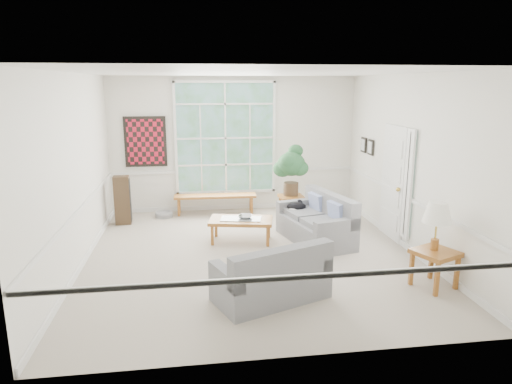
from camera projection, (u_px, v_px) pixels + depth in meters
floor at (252, 255)px, 7.73m from camera, size 5.50×6.00×0.01m
ceiling at (251, 72)px, 7.04m from camera, size 5.50×6.00×0.02m
wall_back at (234, 144)px, 10.27m from camera, size 5.50×0.02×3.00m
wall_front at (291, 222)px, 4.49m from camera, size 5.50×0.02×3.00m
wall_left at (75, 173)px, 7.01m from camera, size 0.02×6.00×3.00m
wall_right at (412, 164)px, 7.76m from camera, size 0.02×6.00×3.00m
window_back at (225, 138)px, 10.17m from camera, size 2.30×0.08×2.40m
entry_door at (392, 183)px, 8.43m from camera, size 0.08×0.90×2.10m
door_sidelight at (409, 184)px, 7.80m from camera, size 0.08×0.26×1.90m
wall_art at (145, 142)px, 9.94m from camera, size 0.90×0.06×1.10m
wall_frame_near at (370, 147)px, 9.43m from camera, size 0.04×0.26×0.32m
wall_frame_far at (363, 145)px, 9.81m from camera, size 0.04×0.26×0.32m
loveseat_right at (315, 218)px, 8.32m from camera, size 1.21×1.78×0.88m
loveseat_front at (271, 271)px, 6.07m from camera, size 1.66×1.26×0.80m
coffee_table at (241, 230)px, 8.37m from camera, size 1.24×0.84×0.43m
pewter_bowl at (245, 217)px, 8.34m from camera, size 0.40×0.40×0.08m
window_bench at (215, 204)px, 10.17m from camera, size 1.82×0.41×0.42m
end_table at (291, 207)px, 9.77m from camera, size 0.53×0.53×0.51m
houseplant at (291, 170)px, 9.66m from camera, size 0.81×0.81×1.10m
side_table at (434, 269)px, 6.46m from camera, size 0.70×0.70×0.55m
table_lamp at (436, 226)px, 6.36m from camera, size 0.56×0.56×0.69m
pet_bed at (164, 214)px, 9.94m from camera, size 0.50×0.50×0.12m
floor_speaker at (122, 200)px, 9.36m from camera, size 0.32×0.26×1.01m
cat at (296, 206)px, 8.78m from camera, size 0.44×0.37×0.18m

